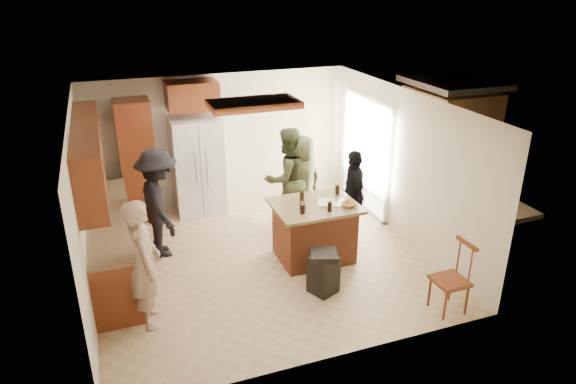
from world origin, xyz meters
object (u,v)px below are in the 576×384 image
object	(u,v)px
person_behind_right	(301,182)
kitchen_island	(314,231)
person_counter	(159,203)
trash_bin	(323,272)
person_front_left	(144,264)
spindle_chair	(451,280)
person_side_right	(353,193)
person_behind_left	(287,179)
refrigerator	(198,166)

from	to	relation	value
person_behind_right	kitchen_island	xyz separation A→B (m)	(-0.23, -1.15, -0.36)
person_counter	trash_bin	xyz separation A→B (m)	(1.97, -1.89, -0.56)
kitchen_island	person_behind_right	bearing A→B (deg)	78.56
person_front_left	spindle_chair	distance (m)	3.96
person_side_right	person_behind_right	bearing A→B (deg)	-118.11
person_behind_right	person_side_right	size ratio (longest dim) A/B	1.09
person_behind_left	trash_bin	bearing A→B (deg)	71.04
trash_bin	spindle_chair	size ratio (longest dim) A/B	0.63
person_behind_right	trash_bin	bearing A→B (deg)	61.13
person_behind_left	person_counter	bearing A→B (deg)	-6.26
person_counter	trash_bin	size ratio (longest dim) A/B	2.79
person_front_left	person_side_right	world-z (taller)	person_front_left
person_side_right	trash_bin	xyz separation A→B (m)	(-1.18, -1.45, -0.44)
kitchen_island	person_side_right	bearing A→B (deg)	29.48
spindle_chair	person_behind_right	bearing A→B (deg)	106.85
person_counter	trash_bin	bearing A→B (deg)	-140.69
person_side_right	person_counter	distance (m)	3.18
person_behind_left	kitchen_island	bearing A→B (deg)	77.85
person_counter	kitchen_island	xyz separation A→B (m)	(2.22, -0.96, -0.41)
person_front_left	person_behind_right	bearing A→B (deg)	-57.26
person_behind_right	person_side_right	xyz separation A→B (m)	(0.69, -0.62, -0.07)
person_behind_left	person_side_right	distance (m)	1.16
refrigerator	kitchen_island	world-z (taller)	refrigerator
person_behind_left	person_behind_right	bearing A→B (deg)	154.63
person_counter	spindle_chair	distance (m)	4.44
person_side_right	kitchen_island	distance (m)	1.10
person_counter	spindle_chair	xyz separation A→B (m)	(3.37, -2.86, -0.43)
refrigerator	kitchen_island	size ratio (longest dim) A/B	1.41
trash_bin	spindle_chair	distance (m)	1.71
person_behind_right	person_side_right	world-z (taller)	person_behind_right
person_behind_right	person_behind_left	bearing A→B (deg)	-28.71
person_counter	person_behind_left	bearing A→B (deg)	-90.60
person_behind_right	trash_bin	distance (m)	2.19
person_side_right	trash_bin	bearing A→B (deg)	-25.08
person_behind_right	trash_bin	world-z (taller)	person_behind_right
kitchen_island	spindle_chair	size ratio (longest dim) A/B	1.29
person_behind_left	person_counter	distance (m)	2.22
person_behind_left	refrigerator	bearing A→B (deg)	-54.36
person_front_left	person_behind_right	size ratio (longest dim) A/B	1.03
person_behind_right	kitchen_island	distance (m)	1.23
person_behind_right	spindle_chair	xyz separation A→B (m)	(0.92, -3.05, -0.38)
person_side_right	spindle_chair	bearing A→B (deg)	19.28
trash_bin	spindle_chair	xyz separation A→B (m)	(1.40, -0.97, 0.13)
person_front_left	trash_bin	xyz separation A→B (m)	(2.37, -0.14, -0.54)
refrigerator	kitchen_island	distance (m)	2.78
person_behind_left	kitchen_island	xyz separation A→B (m)	(0.01, -1.20, -0.43)
refrigerator	spindle_chair	xyz separation A→B (m)	(2.49, -4.29, -0.45)
person_behind_left	person_front_left	bearing A→B (deg)	24.77
refrigerator	person_counter	bearing A→B (deg)	-121.50
person_behind_left	trash_bin	xyz separation A→B (m)	(-0.24, -2.13, -0.59)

